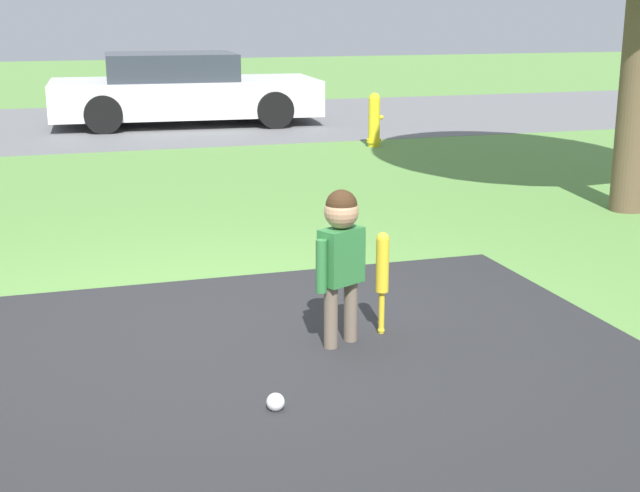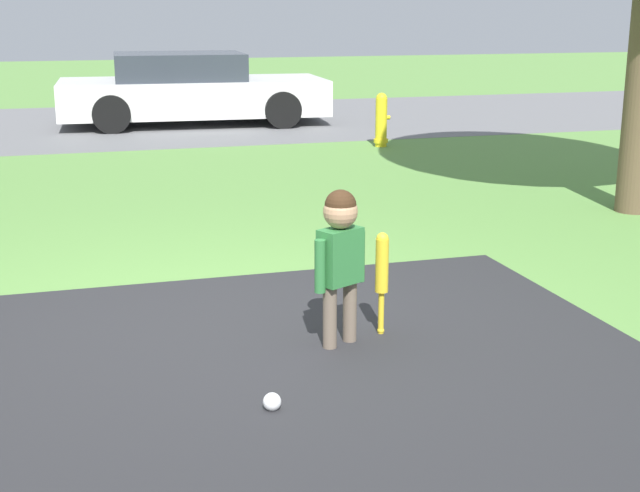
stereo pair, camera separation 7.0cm
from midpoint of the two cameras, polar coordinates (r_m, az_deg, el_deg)
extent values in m
plane|color=#5B8C42|center=(5.49, -5.94, -5.10)|extent=(60.00, 60.00, 0.00)
cube|color=slate|center=(15.40, -13.09, 7.60)|extent=(40.00, 6.00, 0.01)
cylinder|color=#6B5B4C|center=(5.05, 1.03, -4.58)|extent=(0.08, 0.08, 0.37)
cylinder|color=#6B5B4C|center=(5.15, 2.30, -4.17)|extent=(0.08, 0.08, 0.37)
cube|color=#2D7238|center=(5.00, 1.70, -0.65)|extent=(0.28, 0.23, 0.32)
cylinder|color=#2D7238|center=(4.90, 0.41, -1.31)|extent=(0.06, 0.06, 0.30)
cylinder|color=#2D7238|center=(5.11, 2.93, -0.65)|extent=(0.06, 0.06, 0.30)
sphere|color=tan|center=(4.94, 1.72, 2.22)|extent=(0.19, 0.19, 0.19)
sphere|color=#382314|center=(4.93, 1.73, 2.60)|extent=(0.18, 0.18, 0.18)
sphere|color=yellow|center=(5.33, 4.28, -5.41)|extent=(0.04, 0.04, 0.04)
cylinder|color=yellow|center=(5.30, 4.31, -4.29)|extent=(0.03, 0.03, 0.26)
cylinder|color=yellow|center=(5.21, 4.37, -1.24)|extent=(0.08, 0.08, 0.32)
sphere|color=yellow|center=(5.16, 4.40, 0.47)|extent=(0.07, 0.07, 0.07)
sphere|color=white|center=(4.35, -2.62, -9.93)|extent=(0.09, 0.09, 0.09)
cylinder|color=yellow|center=(12.57, 4.10, 7.89)|extent=(0.16, 0.16, 0.67)
sphere|color=yellow|center=(12.53, 4.12, 9.41)|extent=(0.15, 0.15, 0.15)
cylinder|color=yellow|center=(12.60, 4.07, 6.74)|extent=(0.20, 0.20, 0.05)
cylinder|color=yellow|center=(12.59, 4.48, 8.20)|extent=(0.07, 0.06, 0.06)
cube|color=silver|center=(15.23, -7.98, 9.45)|extent=(4.46, 2.15, 0.58)
cube|color=#2D333D|center=(15.17, -8.88, 11.30)|extent=(2.19, 1.78, 0.43)
cylinder|color=black|center=(16.34, -3.49, 9.38)|extent=(0.60, 0.22, 0.59)
cylinder|color=black|center=(14.49, -2.24, 8.69)|extent=(0.60, 0.22, 0.59)
cylinder|color=black|center=(16.13, -13.09, 8.95)|extent=(0.60, 0.22, 0.59)
cylinder|color=black|center=(14.24, -13.07, 8.21)|extent=(0.60, 0.22, 0.59)
camera|label=1|loc=(0.03, -89.63, 0.10)|focal=50.00mm
camera|label=2|loc=(0.03, 90.37, -0.10)|focal=50.00mm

